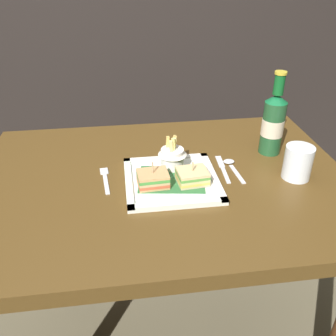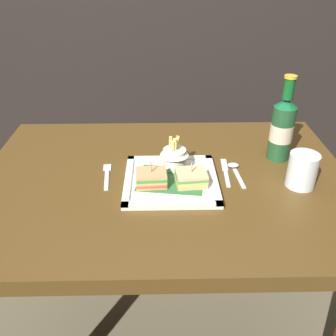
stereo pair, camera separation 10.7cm
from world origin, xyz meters
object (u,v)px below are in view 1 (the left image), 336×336
at_px(spoon, 231,165).
at_px(dining_table, 165,209).
at_px(square_plate, 172,180).
at_px(sandwich_half_right, 192,176).
at_px(sandwich_half_left, 153,179).
at_px(beer_bottle, 273,123).
at_px(fries_cup, 172,155).
at_px(water_glass, 297,164).
at_px(knife, 222,168).
at_px(fork, 105,179).

bearing_deg(spoon, dining_table, -170.55).
height_order(square_plate, sandwich_half_right, sandwich_half_right).
height_order(sandwich_half_left, sandwich_half_right, sandwich_half_left).
bearing_deg(beer_bottle, sandwich_half_left, -157.79).
height_order(square_plate, spoon, square_plate).
height_order(fries_cup, water_glass, fries_cup).
bearing_deg(knife, water_glass, -21.79).
distance_m(sandwich_half_right, knife, 0.14).
distance_m(sandwich_half_left, spoon, 0.27).
height_order(sandwich_half_left, knife, sandwich_half_left).
bearing_deg(square_plate, spoon, 18.44).
xyz_separation_m(dining_table, fork, (-0.18, 0.01, 0.12)).
bearing_deg(fork, spoon, 3.36).
height_order(fork, spoon, spoon).
relative_size(sandwich_half_left, knife, 0.55).
xyz_separation_m(sandwich_half_right, water_glass, (0.31, 0.00, 0.01)).
relative_size(fork, knife, 0.89).
bearing_deg(sandwich_half_right, fork, 164.77).
bearing_deg(beer_bottle, spoon, -153.54).
xyz_separation_m(square_plate, sandwich_half_left, (-0.06, -0.02, 0.02)).
xyz_separation_m(sandwich_half_left, fork, (-0.14, 0.07, -0.03)).
xyz_separation_m(dining_table, sandwich_half_left, (-0.04, -0.05, 0.15)).
height_order(fries_cup, spoon, fries_cup).
relative_size(dining_table, fork, 7.63).
height_order(beer_bottle, spoon, beer_bottle).
xyz_separation_m(fries_cup, knife, (0.16, -0.01, -0.05)).
relative_size(sandwich_half_right, fork, 0.63).
bearing_deg(fork, fries_cup, 6.65).
bearing_deg(fries_cup, knife, -3.18).
relative_size(square_plate, fries_cup, 2.61).
height_order(sandwich_half_left, fries_cup, fries_cup).
distance_m(sandwich_half_left, sandwich_half_right, 0.11).
bearing_deg(water_glass, knife, 158.21).
bearing_deg(sandwich_half_left, water_glass, 0.30).
height_order(dining_table, fork, fork).
bearing_deg(square_plate, beer_bottle, 22.03).
height_order(sandwich_half_right, spoon, sandwich_half_right).
bearing_deg(beer_bottle, square_plate, -157.97).
height_order(water_glass, fork, water_glass).
bearing_deg(beer_bottle, sandwich_half_right, -150.57).
height_order(fries_cup, knife, fries_cup).
distance_m(fries_cup, spoon, 0.19).
relative_size(fries_cup, knife, 0.63).
relative_size(dining_table, water_glass, 11.10).
xyz_separation_m(fork, knife, (0.36, 0.02, 0.00)).
bearing_deg(water_glass, fork, 173.37).
bearing_deg(sandwich_half_right, water_glass, 0.41).
distance_m(dining_table, sandwich_half_left, 0.16).
distance_m(square_plate, fries_cup, 0.08).
bearing_deg(fries_cup, sandwich_half_left, -126.81).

